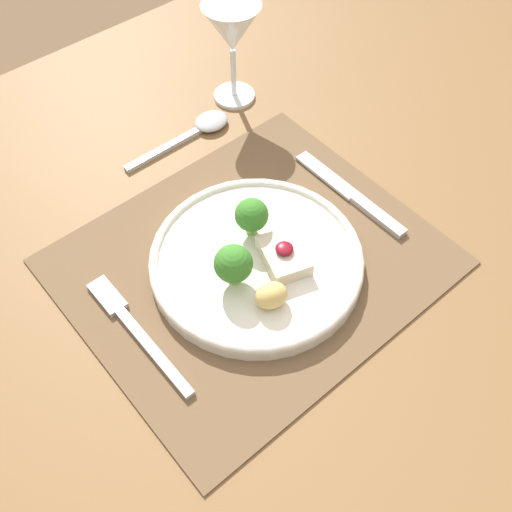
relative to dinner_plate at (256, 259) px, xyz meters
name	(u,v)px	position (x,y,z in m)	size (l,w,h in m)	color
ground_plane	(254,463)	(0.00, 0.01, -0.79)	(8.00, 8.00, 0.00)	brown
dining_table	(252,298)	(0.00, 0.01, -0.10)	(1.55, 1.09, 0.77)	brown
placemat	(252,262)	(0.00, 0.01, -0.02)	(0.43, 0.37, 0.00)	brown
dinner_plate	(256,259)	(0.00, 0.00, 0.00)	(0.26, 0.26, 0.07)	silver
fork	(133,326)	(-0.16, 0.03, -0.01)	(0.02, 0.19, 0.01)	#B2B2B7
knife	(356,198)	(0.17, 0.00, -0.01)	(0.02, 0.19, 0.01)	#B2B2B7
spoon	(201,127)	(0.10, 0.24, -0.01)	(0.18, 0.04, 0.02)	#B2B2B7
wine_glass_near	(232,32)	(0.19, 0.27, 0.09)	(0.08, 0.08, 0.15)	white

